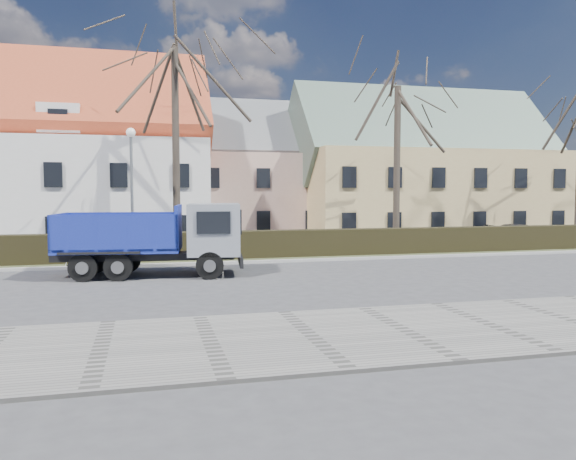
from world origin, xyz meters
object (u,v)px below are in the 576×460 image
object	(u,v)px
dump_truck	(145,239)
parked_car_b	(522,234)
streetlight	(132,194)
cart_frame	(67,261)
parked_car_a	(121,240)

from	to	relation	value
dump_truck	parked_car_b	xyz separation A→B (m)	(22.52, 7.78, -0.82)
streetlight	parked_car_b	world-z (taller)	streetlight
dump_truck	streetlight	size ratio (longest dim) A/B	1.15
streetlight	parked_car_b	size ratio (longest dim) A/B	1.47
dump_truck	parked_car_b	world-z (taller)	dump_truck
streetlight	cart_frame	xyz separation A→B (m)	(-2.63, -2.30, -2.79)
parked_car_b	streetlight	bearing A→B (deg)	108.21
dump_truck	parked_car_b	distance (m)	23.84
dump_truck	streetlight	world-z (taller)	streetlight
streetlight	parked_car_a	size ratio (longest dim) A/B	1.72
parked_car_a	dump_truck	bearing A→B (deg)	-177.76
cart_frame	parked_car_a	size ratio (longest dim) A/B	0.21
dump_truck	streetlight	distance (m)	5.47
cart_frame	dump_truck	bearing A→B (deg)	-41.87
streetlight	parked_car_b	distance (m)	23.36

